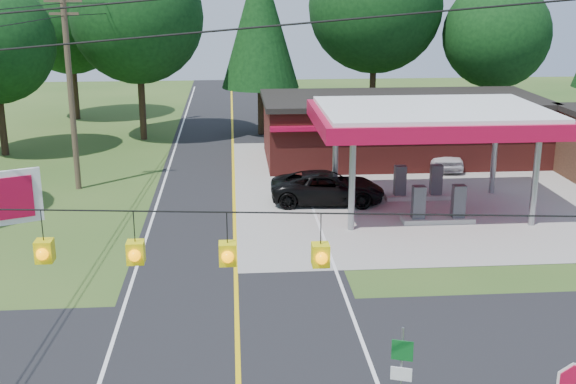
{
  "coord_description": "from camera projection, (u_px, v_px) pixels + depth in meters",
  "views": [
    {
      "loc": [
        -0.02,
        -18.58,
        10.33
      ],
      "look_at": [
        2.0,
        7.0,
        2.8
      ],
      "focal_mm": 45.0,
      "sensor_mm": 36.0,
      "label": 1
    }
  ],
  "objects": [
    {
      "name": "ground",
      "position": [
        238.0,
        355.0,
        20.68
      ],
      "size": [
        120.0,
        120.0,
        0.0
      ],
      "primitive_type": "plane",
      "color": "#2C4E1B",
      "rests_on": "ground"
    },
    {
      "name": "main_highway",
      "position": [
        238.0,
        355.0,
        20.68
      ],
      "size": [
        8.0,
        120.0,
        0.02
      ],
      "primitive_type": "cube",
      "color": "black",
      "rests_on": "ground"
    },
    {
      "name": "cross_road",
      "position": [
        238.0,
        355.0,
        20.68
      ],
      "size": [
        70.0,
        7.0,
        0.02
      ],
      "primitive_type": "cube",
      "color": "black",
      "rests_on": "ground"
    },
    {
      "name": "lane_center_yellow",
      "position": [
        238.0,
        355.0,
        20.68
      ],
      "size": [
        0.15,
        110.0,
        0.0
      ],
      "primitive_type": "cube",
      "color": "yellow",
      "rests_on": "main_highway"
    },
    {
      "name": "gas_canopy",
      "position": [
        432.0,
        120.0,
        32.6
      ],
      "size": [
        10.6,
        7.4,
        4.88
      ],
      "color": "gray",
      "rests_on": "ground"
    },
    {
      "name": "convenience_store",
      "position": [
        401.0,
        128.0,
        42.88
      ],
      "size": [
        16.4,
        7.55,
        3.8
      ],
      "color": "maroon",
      "rests_on": "ground"
    },
    {
      "name": "utility_pole_far_left",
      "position": [
        70.0,
        88.0,
        35.83
      ],
      "size": [
        1.8,
        0.3,
        10.0
      ],
      "color": "#473828",
      "rests_on": "ground"
    },
    {
      "name": "utility_pole_north",
      "position": [
        141.0,
        61.0,
        52.34
      ],
      "size": [
        0.3,
        0.3,
        9.5
      ],
      "color": "#473828",
      "rests_on": "ground"
    },
    {
      "name": "overhead_beacons",
      "position": [
        180.0,
        216.0,
        13.12
      ],
      "size": [
        17.04,
        2.04,
        1.03
      ],
      "color": "black",
      "rests_on": "ground"
    },
    {
      "name": "treeline_backdrop",
      "position": [
        245.0,
        32.0,
        41.6
      ],
      "size": [
        70.27,
        51.59,
        13.3
      ],
      "color": "#332316",
      "rests_on": "ground"
    },
    {
      "name": "suv_car",
      "position": [
        328.0,
        188.0,
        34.68
      ],
      "size": [
        5.85,
        5.85,
        1.52
      ],
      "primitive_type": "imported",
      "rotation": [
        0.0,
        0.0,
        1.5
      ],
      "color": "black",
      "rests_on": "ground"
    },
    {
      "name": "sedan_car",
      "position": [
        442.0,
        153.0,
        41.46
      ],
      "size": [
        5.12,
        5.12,
        1.57
      ],
      "primitive_type": "imported",
      "rotation": [
        0.0,
        0.0,
        -0.11
      ],
      "color": "white",
      "rests_on": "ground"
    },
    {
      "name": "route_sign_post",
      "position": [
        401.0,
        366.0,
        17.18
      ],
      "size": [
        0.49,
        0.2,
        2.5
      ],
      "color": "gray",
      "rests_on": "ground"
    }
  ]
}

